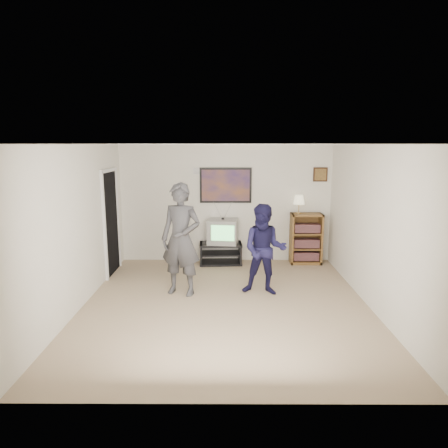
{
  "coord_description": "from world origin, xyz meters",
  "views": [
    {
      "loc": [
        0.0,
        -5.99,
        2.49
      ],
      "look_at": [
        -0.03,
        0.77,
        1.15
      ],
      "focal_mm": 32.0,
      "sensor_mm": 36.0,
      "label": 1
    }
  ],
  "objects_px": {
    "bookshelf": "(306,239)",
    "crt_television": "(223,231)",
    "person_tall": "(181,239)",
    "media_stand": "(221,253)",
    "person_short": "(264,250)"
  },
  "relations": [
    {
      "from": "crt_television",
      "to": "person_tall",
      "type": "relative_size",
      "value": 0.32
    },
    {
      "from": "bookshelf",
      "to": "media_stand",
      "type": "bearing_deg",
      "value": -178.42
    },
    {
      "from": "crt_television",
      "to": "person_short",
      "type": "bearing_deg",
      "value": -60.7
    },
    {
      "from": "media_stand",
      "to": "crt_television",
      "type": "xyz_separation_m",
      "value": [
        0.05,
        0.0,
        0.48
      ]
    },
    {
      "from": "media_stand",
      "to": "person_tall",
      "type": "height_order",
      "value": "person_tall"
    },
    {
      "from": "media_stand",
      "to": "bookshelf",
      "type": "distance_m",
      "value": 1.84
    },
    {
      "from": "media_stand",
      "to": "person_tall",
      "type": "relative_size",
      "value": 0.48
    },
    {
      "from": "bookshelf",
      "to": "person_short",
      "type": "xyz_separation_m",
      "value": [
        -1.06,
        -1.81,
        0.23
      ]
    },
    {
      "from": "media_stand",
      "to": "person_tall",
      "type": "distance_m",
      "value": 2.01
    },
    {
      "from": "bookshelf",
      "to": "crt_television",
      "type": "bearing_deg",
      "value": -178.38
    },
    {
      "from": "crt_television",
      "to": "person_tall",
      "type": "bearing_deg",
      "value": -104.0
    },
    {
      "from": "crt_television",
      "to": "person_tall",
      "type": "distance_m",
      "value": 1.9
    },
    {
      "from": "media_stand",
      "to": "crt_television",
      "type": "relative_size",
      "value": 1.5
    },
    {
      "from": "crt_television",
      "to": "person_short",
      "type": "relative_size",
      "value": 0.39
    },
    {
      "from": "media_stand",
      "to": "crt_television",
      "type": "height_order",
      "value": "crt_television"
    }
  ]
}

